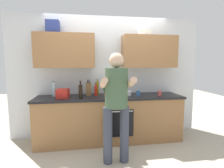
{
  "coord_description": "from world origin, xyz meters",
  "views": [
    {
      "loc": [
        -0.46,
        -3.28,
        1.53
      ],
      "look_at": [
        0.03,
        -0.1,
        1.15
      ],
      "focal_mm": 27.66,
      "sensor_mm": 36.0,
      "label": 1
    }
  ],
  "objects": [
    {
      "name": "bottle_water",
      "position": [
        -1.08,
        0.13,
        1.03
      ],
      "size": [
        0.06,
        0.06,
        0.3
      ],
      "color": "silver",
      "rests_on": "counter"
    },
    {
      "name": "bottle_oil",
      "position": [
        -0.23,
        0.21,
        1.04
      ],
      "size": [
        0.05,
        0.05,
        0.31
      ],
      "color": "olive",
      "rests_on": "counter"
    },
    {
      "name": "grocery_bag_crisps",
      "position": [
        -0.89,
        -0.04,
        0.98
      ],
      "size": [
        0.24,
        0.23,
        0.17
      ],
      "primitive_type": "cube",
      "rotation": [
        0.0,
        0.0,
        -0.18
      ],
      "color": "red",
      "rests_on": "counter"
    },
    {
      "name": "potted_herb",
      "position": [
        -0.05,
        0.03,
        1.04
      ],
      "size": [
        0.17,
        0.17,
        0.25
      ],
      "color": "#9E6647",
      "rests_on": "counter"
    },
    {
      "name": "cup_ceramic",
      "position": [
        0.97,
        -0.12,
        0.95
      ],
      "size": [
        0.07,
        0.07,
        0.11
      ],
      "primitive_type": "cylinder",
      "color": "#BF4C47",
      "rests_on": "counter"
    },
    {
      "name": "back_wall_unit",
      "position": [
        -0.0,
        0.28,
        1.49
      ],
      "size": [
        4.0,
        0.38,
        2.5
      ],
      "color": "silver",
      "rests_on": "ground"
    },
    {
      "name": "ground_plane",
      "position": [
        0.0,
        0.0,
        0.0
      ],
      "size": [
        12.0,
        12.0,
        0.0
      ],
      "primitive_type": "plane",
      "color": "#B2A893"
    },
    {
      "name": "person_standing",
      "position": [
        -0.01,
        -0.79,
        1.0
      ],
      "size": [
        0.49,
        0.45,
        1.69
      ],
      "color": "#383D4C",
      "rests_on": "ground"
    },
    {
      "name": "counter",
      "position": [
        0.0,
        -0.0,
        0.45
      ],
      "size": [
        2.84,
        0.67,
        0.9
      ],
      "color": "olive",
      "rests_on": "ground"
    },
    {
      "name": "knife_block",
      "position": [
        -0.41,
        0.15,
        1.03
      ],
      "size": [
        0.1,
        0.14,
        0.31
      ],
      "color": "brown",
      "rests_on": "counter"
    },
    {
      "name": "bottle_soy",
      "position": [
        -0.56,
        -0.14,
        1.03
      ],
      "size": [
        0.07,
        0.07,
        0.32
      ],
      "color": "black",
      "rests_on": "counter"
    },
    {
      "name": "bottle_hotsauce",
      "position": [
        -0.27,
        0.11,
        1.0
      ],
      "size": [
        0.06,
        0.06,
        0.25
      ],
      "color": "red",
      "rests_on": "counter"
    },
    {
      "name": "mixing_bowl",
      "position": [
        0.31,
        0.05,
        0.94
      ],
      "size": [
        0.26,
        0.26,
        0.08
      ],
      "primitive_type": "cylinder",
      "color": "silver",
      "rests_on": "counter"
    },
    {
      "name": "bottle_wine",
      "position": [
        0.11,
        -0.14,
        1.01
      ],
      "size": [
        0.06,
        0.06,
        0.27
      ],
      "color": "#471419",
      "rests_on": "counter"
    },
    {
      "name": "cup_tea",
      "position": [
        0.55,
        -0.07,
        0.95
      ],
      "size": [
        0.09,
        0.09,
        0.11
      ],
      "primitive_type": "cylinder",
      "color": "#33598C",
      "rests_on": "counter"
    }
  ]
}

